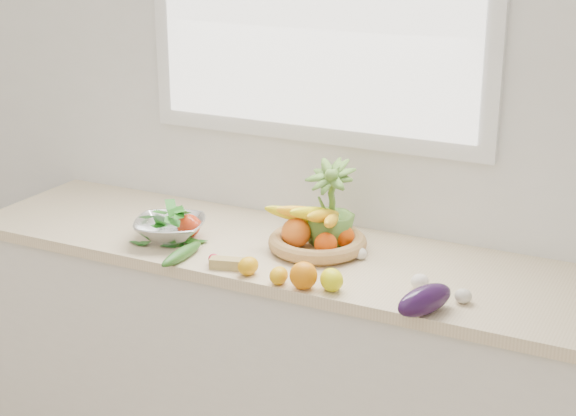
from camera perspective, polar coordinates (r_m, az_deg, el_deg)
The scene contains 18 objects.
back_wall at distance 3.12m, azimuth 1.85°, elevation 7.06°, with size 4.50×0.02×2.70m, color white.
counter_cabinet at distance 3.19m, azimuth -0.65°, elevation -10.36°, with size 2.20×0.58×0.86m, color silver.
countertop at distance 3.00m, azimuth -0.68°, elevation -2.83°, with size 2.24×0.62×0.04m, color beige.
orange_loose at distance 2.65m, azimuth 1.01°, elevation -4.38°, with size 0.08×0.08×0.08m, color orange.
lemon_a at distance 2.69m, azimuth -0.61°, elevation -4.39°, with size 0.05×0.07×0.05m, color #EEA50C.
lemon_b at distance 2.75m, azimuth -2.60°, elevation -3.77°, with size 0.06×0.07×0.06m, color orange.
lemon_c at distance 2.64m, azimuth 2.84°, elevation -4.66°, with size 0.07×0.09×0.07m, color yellow.
apple at distance 3.08m, azimuth -6.44°, elevation -1.14°, with size 0.08×0.08×0.08m, color red.
ginger at distance 2.81m, azimuth -4.01°, elevation -3.59°, with size 0.10×0.04×0.03m, color tan.
garlic_a at distance 2.68m, azimuth 8.53°, elevation -4.73°, with size 0.06×0.06×0.05m, color white.
garlic_b at distance 2.88m, azimuth 4.69°, elevation -2.95°, with size 0.05×0.05×0.04m, color white.
garlic_c at distance 2.61m, azimuth 11.26°, elevation -5.60°, with size 0.05×0.05×0.04m, color beige.
eggplant at distance 2.52m, azimuth 8.83°, elevation -5.90°, with size 0.08×0.21×0.08m, color #250E35.
cucumber at distance 2.89m, azimuth -6.89°, elevation -2.98°, with size 0.04×0.22×0.04m, color #255418.
radish at distance 2.85m, azimuth -4.83°, elevation -3.31°, with size 0.04×0.04×0.04m, color red.
potted_herb at distance 2.95m, azimuth 2.69°, elevation 0.12°, with size 0.18×0.18×0.31m, color #568530.
fruit_basket at distance 2.94m, azimuth 1.86°, elevation -1.82°, with size 0.43×0.43×0.18m.
colander_with_spinach at distance 3.04m, azimuth -7.65°, elevation -1.04°, with size 0.31×0.31×0.12m.
Camera 1 is at (1.29, -0.52, 1.99)m, focal length 55.00 mm.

